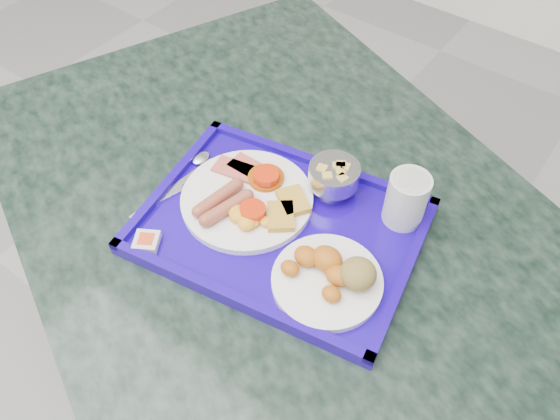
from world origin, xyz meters
name	(u,v)px	position (x,y,z in m)	size (l,w,h in m)	color
table	(289,283)	(0.40, 0.89, 0.59)	(1.49, 1.27, 0.79)	slate
tray	(280,227)	(0.40, 0.86, 0.80)	(0.50, 0.41, 0.03)	#190396
main_plate	(249,199)	(0.32, 0.86, 0.82)	(0.23, 0.23, 0.04)	white
bread_plate	(332,275)	(0.53, 0.82, 0.82)	(0.17, 0.17, 0.06)	white
fruit_bowl	(334,176)	(0.42, 0.98, 0.85)	(0.09, 0.09, 0.06)	silver
juice_cup	(407,198)	(0.55, 1.00, 0.86)	(0.07, 0.07, 0.09)	silver
spoon	(195,166)	(0.19, 0.87, 0.81)	(0.06, 0.16, 0.01)	silver
knife	(174,189)	(0.20, 0.81, 0.81)	(0.01, 0.19, 0.00)	silver
jam_packet	(147,241)	(0.25, 0.70, 0.81)	(0.05, 0.05, 0.02)	silver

